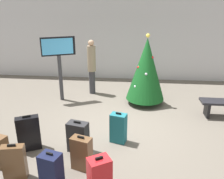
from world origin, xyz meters
TOP-DOWN VIEW (x-y plane):
  - ground_plane at (0.00, 0.00)m, footprint 16.00×16.00m
  - back_wall at (0.00, 4.34)m, footprint 16.00×0.20m
  - holiday_tree at (0.72, 1.68)m, footprint 1.19×1.19m
  - flight_info_kiosk at (-1.99, 1.70)m, footprint 0.97×0.52m
  - traveller_0 at (-1.10, 2.41)m, footprint 0.33×0.33m
  - suitcase_0 at (-0.77, -1.04)m, footprint 0.47×0.34m
  - suitcase_1 at (-1.83, -1.10)m, footprint 0.50×0.38m
  - suitcase_2 at (-1.02, -2.03)m, footprint 0.41×0.36m
  - suitcase_3 at (-1.70, -1.99)m, footprint 0.42×0.24m
  - suitcase_4 at (-0.13, -2.27)m, footprint 0.43×0.40m
  - suitcase_7 at (0.05, -0.60)m, footprint 0.40×0.31m
  - suitcase_8 at (-0.57, -1.61)m, footprint 0.42×0.31m

SIDE VIEW (x-z plane):
  - ground_plane at x=0.00m, z-range 0.00..0.00m
  - suitcase_2 at x=-1.02m, z-range -0.02..0.60m
  - suitcase_0 at x=-0.77m, z-range -0.02..0.68m
  - suitcase_8 at x=-0.57m, z-range -0.02..0.69m
  - suitcase_3 at x=-1.70m, z-range -0.02..0.69m
  - suitcase_7 at x=0.05m, z-range -0.02..0.71m
  - suitcase_4 at x=-0.13m, z-range -0.02..0.75m
  - suitcase_1 at x=-1.83m, z-range -0.02..0.79m
  - traveller_0 at x=-1.10m, z-range 0.07..1.95m
  - holiday_tree at x=0.72m, z-range 0.02..2.21m
  - flight_info_kiosk at x=-1.99m, z-range 0.45..2.50m
  - back_wall at x=0.00m, z-range 0.00..3.23m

